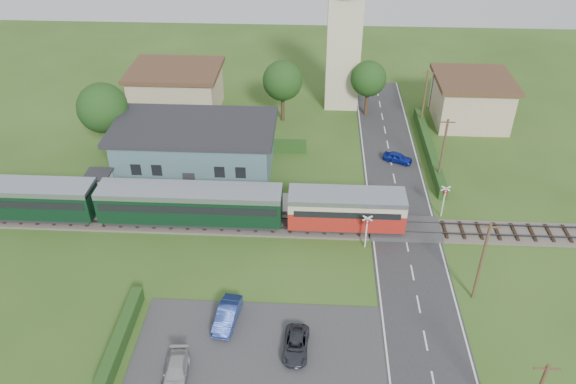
{
  "coord_description": "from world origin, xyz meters",
  "views": [
    {
      "loc": [
        1.87,
        -37.55,
        30.35
      ],
      "look_at": [
        -0.36,
        4.0,
        2.39
      ],
      "focal_mm": 35.0,
      "sensor_mm": 36.0,
      "label": 1
    }
  ],
  "objects_px": {
    "house_west": "(177,89)",
    "crossing_signal_far": "(444,197)",
    "church_tower": "(345,23)",
    "pedestrian_far": "(104,188)",
    "house_east": "(471,99)",
    "car_park_dark": "(296,345)",
    "pedestrian_near": "(266,196)",
    "station_building": "(196,148)",
    "car_on_road": "(398,157)",
    "car_park_silver": "(176,372)",
    "crossing_signal_near": "(367,227)",
    "equipment_hut": "(100,185)",
    "train": "(154,203)",
    "car_park_blue": "(227,315)"
  },
  "relations": [
    {
      "from": "house_west",
      "to": "pedestrian_near",
      "type": "bearing_deg",
      "value": -58.05
    },
    {
      "from": "train",
      "to": "pedestrian_near",
      "type": "xyz_separation_m",
      "value": [
        9.53,
        2.87,
        -0.93
      ]
    },
    {
      "from": "equipment_hut",
      "to": "house_east",
      "type": "distance_m",
      "value": 42.41
    },
    {
      "from": "crossing_signal_far",
      "to": "car_park_silver",
      "type": "distance_m",
      "value": 27.69
    },
    {
      "from": "station_building",
      "to": "car_park_dark",
      "type": "height_order",
      "value": "station_building"
    },
    {
      "from": "station_building",
      "to": "car_on_road",
      "type": "relative_size",
      "value": 5.27
    },
    {
      "from": "crossing_signal_far",
      "to": "pedestrian_far",
      "type": "height_order",
      "value": "crossing_signal_far"
    },
    {
      "from": "equipment_hut",
      "to": "car_park_silver",
      "type": "relative_size",
      "value": 0.68
    },
    {
      "from": "equipment_hut",
      "to": "house_east",
      "type": "relative_size",
      "value": 0.29
    },
    {
      "from": "crossing_signal_far",
      "to": "car_park_dark",
      "type": "relative_size",
      "value": 0.91
    },
    {
      "from": "pedestrian_far",
      "to": "car_on_road",
      "type": "bearing_deg",
      "value": -64.87
    },
    {
      "from": "crossing_signal_far",
      "to": "car_on_road",
      "type": "bearing_deg",
      "value": 107.41
    },
    {
      "from": "equipment_hut",
      "to": "crossing_signal_near",
      "type": "xyz_separation_m",
      "value": [
        24.4,
        -5.61,
        0.39
      ]
    },
    {
      "from": "station_building",
      "to": "car_on_road",
      "type": "bearing_deg",
      "value": 7.77
    },
    {
      "from": "house_west",
      "to": "house_east",
      "type": "height_order",
      "value": "same"
    },
    {
      "from": "house_west",
      "to": "crossing_signal_far",
      "type": "distance_m",
      "value": 35.26
    },
    {
      "from": "car_park_blue",
      "to": "pedestrian_near",
      "type": "height_order",
      "value": "pedestrian_near"
    },
    {
      "from": "pedestrian_far",
      "to": "house_west",
      "type": "bearing_deg",
      "value": 0.47
    },
    {
      "from": "car_on_road",
      "to": "car_park_blue",
      "type": "distance_m",
      "value": 27.52
    },
    {
      "from": "train",
      "to": "car_park_blue",
      "type": "distance_m",
      "value": 14.09
    },
    {
      "from": "church_tower",
      "to": "pedestrian_far",
      "type": "height_order",
      "value": "church_tower"
    },
    {
      "from": "pedestrian_far",
      "to": "crossing_signal_near",
      "type": "bearing_deg",
      "value": -94.84
    },
    {
      "from": "church_tower",
      "to": "crossing_signal_far",
      "type": "bearing_deg",
      "value": -69.98
    },
    {
      "from": "equipment_hut",
      "to": "crossing_signal_far",
      "type": "bearing_deg",
      "value": -1.46
    },
    {
      "from": "church_tower",
      "to": "crossing_signal_near",
      "type": "distance_m",
      "value": 29.57
    },
    {
      "from": "car_park_dark",
      "to": "car_park_blue",
      "type": "bearing_deg",
      "value": 157.49
    },
    {
      "from": "station_building",
      "to": "crossing_signal_far",
      "type": "distance_m",
      "value": 24.51
    },
    {
      "from": "equipment_hut",
      "to": "church_tower",
      "type": "relative_size",
      "value": 0.14
    },
    {
      "from": "car_park_silver",
      "to": "car_park_dark",
      "type": "relative_size",
      "value": 1.04
    },
    {
      "from": "church_tower",
      "to": "car_park_dark",
      "type": "relative_size",
      "value": 4.9
    },
    {
      "from": "car_park_dark",
      "to": "pedestrian_near",
      "type": "bearing_deg",
      "value": 104.3
    },
    {
      "from": "house_east",
      "to": "pedestrian_near",
      "type": "bearing_deg",
      "value": -139.56
    },
    {
      "from": "church_tower",
      "to": "pedestrian_near",
      "type": "distance_m",
      "value": 25.9
    },
    {
      "from": "pedestrian_near",
      "to": "house_west",
      "type": "bearing_deg",
      "value": -57.77
    },
    {
      "from": "house_east",
      "to": "car_park_dark",
      "type": "relative_size",
      "value": 2.45
    },
    {
      "from": "house_east",
      "to": "car_park_dark",
      "type": "height_order",
      "value": "house_east"
    },
    {
      "from": "pedestrian_near",
      "to": "pedestrian_far",
      "type": "xyz_separation_m",
      "value": [
        -15.32,
        0.44,
        0.06
      ]
    },
    {
      "from": "equipment_hut",
      "to": "church_tower",
      "type": "height_order",
      "value": "church_tower"
    },
    {
      "from": "car_park_dark",
      "to": "crossing_signal_near",
      "type": "bearing_deg",
      "value": 67.38
    },
    {
      "from": "station_building",
      "to": "crossing_signal_near",
      "type": "bearing_deg",
      "value": -34.81
    },
    {
      "from": "house_west",
      "to": "car_on_road",
      "type": "relative_size",
      "value": 3.56
    },
    {
      "from": "crossing_signal_far",
      "to": "car_park_blue",
      "type": "relative_size",
      "value": 0.85
    },
    {
      "from": "house_east",
      "to": "pedestrian_near",
      "type": "relative_size",
      "value": 5.54
    },
    {
      "from": "crossing_signal_far",
      "to": "pedestrian_far",
      "type": "xyz_separation_m",
      "value": [
        -31.37,
        0.92,
        -0.84
      ]
    },
    {
      "from": "crossing_signal_near",
      "to": "pedestrian_far",
      "type": "height_order",
      "value": "crossing_signal_near"
    },
    {
      "from": "train",
      "to": "house_east",
      "type": "xyz_separation_m",
      "value": [
        31.98,
        22.0,
        0.62
      ]
    },
    {
      "from": "equipment_hut",
      "to": "crossing_signal_far",
      "type": "relative_size",
      "value": 0.78
    },
    {
      "from": "car_park_silver",
      "to": "church_tower",
      "type": "bearing_deg",
      "value": 70.56
    },
    {
      "from": "church_tower",
      "to": "pedestrian_near",
      "type": "relative_size",
      "value": 11.08
    },
    {
      "from": "train",
      "to": "crossing_signal_far",
      "type": "xyz_separation_m",
      "value": [
        25.58,
        2.39,
        -0.04
      ]
    }
  ]
}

